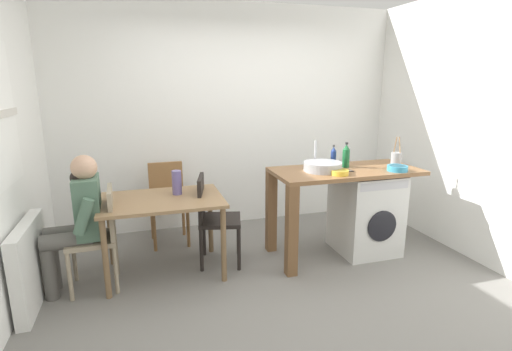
{
  "coord_description": "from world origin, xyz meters",
  "views": [
    {
      "loc": [
        -1.11,
        -2.97,
        1.79
      ],
      "look_at": [
        -0.07,
        0.45,
        0.92
      ],
      "focal_mm": 27.15,
      "sensor_mm": 36.0,
      "label": 1
    }
  ],
  "objects": [
    {
      "name": "ground_plane",
      "position": [
        0.0,
        0.0,
        0.0
      ],
      "size": [
        5.46,
        5.46,
        0.0
      ],
      "primitive_type": "plane",
      "color": "slate"
    },
    {
      "name": "wall_counter_side",
      "position": [
        2.15,
        0.0,
        1.35
      ],
      "size": [
        0.1,
        3.8,
        2.7
      ],
      "primitive_type": "cube",
      "color": "white",
      "rests_on": "ground_plane"
    },
    {
      "name": "chair_person_seat",
      "position": [
        -1.49,
        0.45,
        0.51
      ],
      "size": [
        0.42,
        0.42,
        0.9
      ],
      "rotation": [
        0.0,
        0.0,
        1.61
      ],
      "color": "gray",
      "rests_on": "ground_plane"
    },
    {
      "name": "wall_back",
      "position": [
        0.0,
        1.75,
        1.35
      ],
      "size": [
        4.6,
        0.1,
        2.7
      ],
      "primitive_type": "cube",
      "color": "white",
      "rests_on": "ground_plane"
    },
    {
      "name": "bottle_squat_brown",
      "position": [
        0.93,
        0.53,
        1.04
      ],
      "size": [
        0.07,
        0.07,
        0.26
      ],
      "color": "#19592D",
      "rests_on": "kitchen_counter"
    },
    {
      "name": "washing_machine",
      "position": [
        1.15,
        0.44,
        0.43
      ],
      "size": [
        0.6,
        0.61,
        0.86
      ],
      "color": "silver",
      "rests_on": "ground_plane"
    },
    {
      "name": "radiator",
      "position": [
        -2.02,
        0.3,
        0.35
      ],
      "size": [
        0.1,
        0.8,
        0.7
      ],
      "primitive_type": "cube",
      "color": "white",
      "rests_on": "ground_plane"
    },
    {
      "name": "tap",
      "position": [
        0.62,
        0.62,
        1.06
      ],
      "size": [
        0.02,
        0.02,
        0.28
      ],
      "primitive_type": "cylinder",
      "color": "#B2B2B7",
      "rests_on": "kitchen_counter"
    },
    {
      "name": "chair_spare_by_wall",
      "position": [
        -0.85,
        1.33,
        0.51
      ],
      "size": [
        0.41,
        0.41,
        0.9
      ],
      "rotation": [
        0.0,
        0.0,
        3.17
      ],
      "color": "olive",
      "rests_on": "ground_plane"
    },
    {
      "name": "chair_opposite",
      "position": [
        -0.47,
        0.62,
        0.51
      ],
      "size": [
        0.48,
        0.48,
        0.9
      ],
      "rotation": [
        0.0,
        0.0,
        -1.8
      ],
      "color": "black",
      "rests_on": "ground_plane"
    },
    {
      "name": "bottle_tall_green",
      "position": [
        0.83,
        0.61,
        1.02
      ],
      "size": [
        0.06,
        0.06,
        0.22
      ],
      "color": "navy",
      "rests_on": "kitchen_counter"
    },
    {
      "name": "seated_person",
      "position": [
        -1.65,
        0.45,
        0.67
      ],
      "size": [
        0.5,
        0.52,
        1.2
      ],
      "rotation": [
        0.0,
        0.0,
        1.61
      ],
      "color": "#595651",
      "rests_on": "ground_plane"
    },
    {
      "name": "utensil_crock",
      "position": [
        1.52,
        0.49,
        0.99
      ],
      "size": [
        0.11,
        0.11,
        0.3
      ],
      "color": "gray",
      "rests_on": "kitchen_counter"
    },
    {
      "name": "sink_basin",
      "position": [
        0.62,
        0.44,
        0.97
      ],
      "size": [
        0.38,
        0.38,
        0.09
      ],
      "primitive_type": "cylinder",
      "color": "#9EA0A5",
      "rests_on": "kitchen_counter"
    },
    {
      "name": "kitchen_counter",
      "position": [
        0.68,
        0.44,
        0.76
      ],
      "size": [
        1.5,
        0.68,
        0.92
      ],
      "color": "brown",
      "rests_on": "ground_plane"
    },
    {
      "name": "scissors",
      "position": [
        0.84,
        0.34,
        0.92
      ],
      "size": [
        0.15,
        0.06,
        0.01
      ],
      "color": "#B2B2B7",
      "rests_on": "kitchen_counter"
    },
    {
      "name": "colander",
      "position": [
        1.34,
        0.22,
        0.95
      ],
      "size": [
        0.2,
        0.2,
        0.06
      ],
      "color": "teal",
      "rests_on": "kitchen_counter"
    },
    {
      "name": "vase",
      "position": [
        -0.79,
        0.65,
        0.86
      ],
      "size": [
        0.09,
        0.09,
        0.23
      ],
      "primitive_type": "cylinder",
      "color": "slate",
      "rests_on": "dining_table"
    },
    {
      "name": "mixing_bowl",
      "position": [
        0.7,
        0.24,
        0.95
      ],
      "size": [
        0.17,
        0.17,
        0.05
      ],
      "color": "gold",
      "rests_on": "kitchen_counter"
    },
    {
      "name": "dining_table",
      "position": [
        -0.94,
        0.55,
        0.64
      ],
      "size": [
        1.1,
        0.76,
        0.74
      ],
      "color": "olive",
      "rests_on": "ground_plane"
    }
  ]
}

